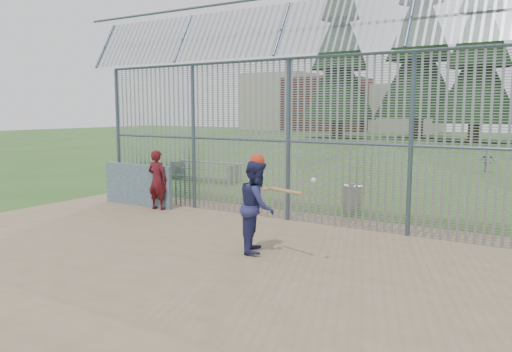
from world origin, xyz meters
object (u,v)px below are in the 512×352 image
Objects in this scene: batter at (257,206)px; trash_can at (352,199)px; bleacher at (205,170)px; onlooker at (157,180)px; dugout_wall at (138,185)px.

batter is 2.18× the size of trash_can.
bleacher is (-7.01, 7.36, -0.50)m from batter.
batter is 1.08× the size of onlooker.
batter reaches higher than trash_can.
batter is at bearing 151.12° from onlooker.
batter is (5.44, -2.20, 0.29)m from dugout_wall.
dugout_wall is at bearing 41.39° from batter.
dugout_wall reaches higher than bleacher.
batter reaches higher than onlooker.
onlooker is at bearing -151.94° from trash_can.
bleacher is (-7.18, 2.78, 0.03)m from trash_can.
dugout_wall is at bearing -73.11° from bleacher.
bleacher is (-2.46, 5.30, -0.44)m from onlooker.
trash_can is at bearing -156.42° from onlooker.
dugout_wall is 6.10m from trash_can.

